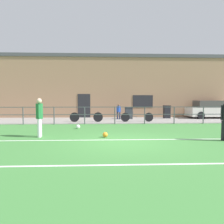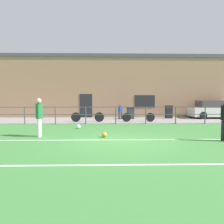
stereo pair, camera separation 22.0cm
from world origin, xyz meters
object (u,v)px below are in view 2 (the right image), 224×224
(soccer_ball_match, at_px, (104,135))
(spectator_child, at_px, (120,111))
(soccer_ball_spare, at_px, (78,127))
(trash_bin_0, at_px, (169,112))
(parked_car_red, at_px, (215,110))
(trash_bin_1, at_px, (130,113))
(bicycle_parked_0, at_px, (138,117))
(bicycle_parked_1, at_px, (88,117))
(player_striker, at_px, (39,115))

(soccer_ball_match, xyz_separation_m, spectator_child, (1.21, 8.17, 0.61))
(soccer_ball_spare, bearing_deg, trash_bin_0, 42.04)
(parked_car_red, distance_m, trash_bin_1, 7.35)
(soccer_ball_match, relative_size, bicycle_parked_0, 0.10)
(soccer_ball_match, bearing_deg, bicycle_parked_0, 68.91)
(soccer_ball_match, relative_size, spectator_child, 0.18)
(bicycle_parked_1, distance_m, trash_bin_0, 7.21)
(bicycle_parked_0, height_order, bicycle_parked_1, bicycle_parked_1)
(soccer_ball_spare, height_order, parked_car_red, parked_car_red)
(trash_bin_0, relative_size, trash_bin_1, 1.12)
(player_striker, xyz_separation_m, soccer_ball_match, (2.87, -0.23, -0.85))
(soccer_ball_match, height_order, soccer_ball_spare, soccer_ball_spare)
(bicycle_parked_1, xyz_separation_m, trash_bin_1, (3.34, 2.31, 0.13))
(soccer_ball_match, relative_size, trash_bin_0, 0.21)
(trash_bin_0, bearing_deg, trash_bin_1, -172.51)
(spectator_child, relative_size, trash_bin_1, 1.27)
(player_striker, height_order, trash_bin_0, player_striker)
(soccer_ball_match, distance_m, parked_car_red, 12.99)
(parked_car_red, height_order, bicycle_parked_1, parked_car_red)
(soccer_ball_spare, relative_size, parked_car_red, 0.05)
(soccer_ball_match, distance_m, bicycle_parked_0, 6.65)
(player_striker, bearing_deg, soccer_ball_match, 78.01)
(trash_bin_0, bearing_deg, parked_car_red, -0.28)
(soccer_ball_spare, height_order, bicycle_parked_1, bicycle_parked_1)
(parked_car_red, height_order, bicycle_parked_0, parked_car_red)
(player_striker, relative_size, soccer_ball_match, 7.42)
(trash_bin_1, bearing_deg, trash_bin_0, 7.49)
(trash_bin_0, bearing_deg, soccer_ball_spare, -137.96)
(parked_car_red, bearing_deg, soccer_ball_spare, -150.40)
(soccer_ball_spare, relative_size, bicycle_parked_1, 0.10)
(soccer_ball_spare, bearing_deg, player_striker, -118.89)
(bicycle_parked_1, bearing_deg, soccer_ball_spare, -93.43)
(spectator_child, xyz_separation_m, bicycle_parked_0, (1.18, -1.97, -0.36))
(soccer_ball_spare, distance_m, spectator_child, 6.08)
(soccer_ball_match, distance_m, bicycle_parked_1, 6.34)
(soccer_ball_spare, relative_size, trash_bin_0, 0.21)
(bicycle_parked_0, bearing_deg, parked_car_red, 21.23)
(spectator_child, distance_m, bicycle_parked_1, 3.18)
(trash_bin_1, bearing_deg, spectator_child, -158.65)
(bicycle_parked_0, bearing_deg, spectator_child, 120.97)
(player_striker, xyz_separation_m, bicycle_parked_1, (1.60, 5.98, -0.59))
(parked_car_red, height_order, trash_bin_0, parked_car_red)
(trash_bin_0, bearing_deg, bicycle_parked_1, -157.63)
(soccer_ball_match, xyz_separation_m, parked_car_red, (9.41, 8.93, 0.62))
(soccer_ball_spare, relative_size, bicycle_parked_0, 0.10)
(spectator_child, xyz_separation_m, parked_car_red, (8.20, 0.76, 0.01))
(player_striker, bearing_deg, bicycle_parked_0, 131.18)
(soccer_ball_match, height_order, bicycle_parked_1, bicycle_parked_1)
(bicycle_parked_0, bearing_deg, player_striker, -131.34)
(bicycle_parked_0, xyz_separation_m, trash_bin_0, (3.01, 2.74, 0.21))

